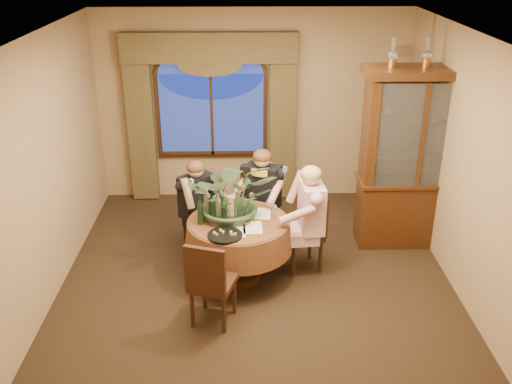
{
  "coord_description": "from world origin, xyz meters",
  "views": [
    {
      "loc": [
        -0.13,
        -5.6,
        3.68
      ],
      "look_at": [
        -0.0,
        0.13,
        1.1
      ],
      "focal_mm": 40.0,
      "sensor_mm": 36.0,
      "label": 1
    }
  ],
  "objects_px": {
    "person_scarf": "(263,200)",
    "wine_bottle_4": "(212,208)",
    "chair_right": "(303,232)",
    "person_back": "(196,208)",
    "chair_back": "(202,214)",
    "person_pink": "(311,221)",
    "wine_bottle_5": "(207,203)",
    "olive_bowl": "(245,222)",
    "centerpiece_plant": "(232,165)",
    "chair_back_right": "(254,210)",
    "oil_lamp_center": "(427,53)",
    "wine_bottle_3": "(200,210)",
    "china_cabinet": "(414,160)",
    "stoneware_vase": "(231,207)",
    "wine_bottle_0": "(218,207)",
    "wine_bottle_2": "(224,210)",
    "chair_front_left": "(213,281)",
    "wine_bottle_1": "(219,202)",
    "dining_table": "(239,249)",
    "oil_lamp_left": "(393,53)",
    "oil_lamp_right": "(462,52)"
  },
  "relations": [
    {
      "from": "wine_bottle_2",
      "to": "wine_bottle_1",
      "type": "bearing_deg",
      "value": 105.57
    },
    {
      "from": "person_back",
      "to": "wine_bottle_2",
      "type": "bearing_deg",
      "value": 76.98
    },
    {
      "from": "dining_table",
      "to": "wine_bottle_5",
      "type": "distance_m",
      "value": 0.66
    },
    {
      "from": "chair_back_right",
      "to": "wine_bottle_2",
      "type": "xyz_separation_m",
      "value": [
        -0.34,
        -0.87,
        0.44
      ]
    },
    {
      "from": "person_back",
      "to": "wine_bottle_5",
      "type": "bearing_deg",
      "value": 68.0
    },
    {
      "from": "dining_table",
      "to": "wine_bottle_3",
      "type": "height_order",
      "value": "wine_bottle_3"
    },
    {
      "from": "wine_bottle_5",
      "to": "chair_right",
      "type": "bearing_deg",
      "value": 4.29
    },
    {
      "from": "oil_lamp_center",
      "to": "wine_bottle_5",
      "type": "height_order",
      "value": "oil_lamp_center"
    },
    {
      "from": "stoneware_vase",
      "to": "centerpiece_plant",
      "type": "relative_size",
      "value": 0.24
    },
    {
      "from": "stoneware_vase",
      "to": "olive_bowl",
      "type": "relative_size",
      "value": 1.74
    },
    {
      "from": "china_cabinet",
      "to": "person_back",
      "type": "bearing_deg",
      "value": -174.31
    },
    {
      "from": "chair_back",
      "to": "wine_bottle_4",
      "type": "height_order",
      "value": "wine_bottle_4"
    },
    {
      "from": "centerpiece_plant",
      "to": "wine_bottle_2",
      "type": "distance_m",
      "value": 0.51
    },
    {
      "from": "person_pink",
      "to": "wine_bottle_2",
      "type": "relative_size",
      "value": 4.16
    },
    {
      "from": "oil_lamp_center",
      "to": "person_back",
      "type": "bearing_deg",
      "value": -174.31
    },
    {
      "from": "wine_bottle_2",
      "to": "wine_bottle_5",
      "type": "bearing_deg",
      "value": 134.78
    },
    {
      "from": "chair_front_left",
      "to": "chair_right",
      "type": "bearing_deg",
      "value": 62.75
    },
    {
      "from": "olive_bowl",
      "to": "centerpiece_plant",
      "type": "bearing_deg",
      "value": 123.01
    },
    {
      "from": "chair_back_right",
      "to": "wine_bottle_4",
      "type": "relative_size",
      "value": 2.91
    },
    {
      "from": "person_scarf",
      "to": "wine_bottle_0",
      "type": "distance_m",
      "value": 0.9
    },
    {
      "from": "person_pink",
      "to": "olive_bowl",
      "type": "relative_size",
      "value": 9.03
    },
    {
      "from": "wine_bottle_0",
      "to": "wine_bottle_5",
      "type": "height_order",
      "value": "same"
    },
    {
      "from": "dining_table",
      "to": "wine_bottle_1",
      "type": "distance_m",
      "value": 0.6
    },
    {
      "from": "dining_table",
      "to": "oil_lamp_center",
      "type": "xyz_separation_m",
      "value": [
        2.19,
        0.84,
        2.08
      ]
    },
    {
      "from": "oil_lamp_left",
      "to": "centerpiece_plant",
      "type": "distance_m",
      "value": 2.26
    },
    {
      "from": "chair_back_right",
      "to": "wine_bottle_2",
      "type": "bearing_deg",
      "value": 81.52
    },
    {
      "from": "wine_bottle_5",
      "to": "stoneware_vase",
      "type": "bearing_deg",
      "value": -8.83
    },
    {
      "from": "chair_front_left",
      "to": "wine_bottle_1",
      "type": "distance_m",
      "value": 1.05
    },
    {
      "from": "chair_right",
      "to": "person_back",
      "type": "bearing_deg",
      "value": 58.9
    },
    {
      "from": "stoneware_vase",
      "to": "olive_bowl",
      "type": "xyz_separation_m",
      "value": [
        0.15,
        -0.16,
        -0.11
      ]
    },
    {
      "from": "centerpiece_plant",
      "to": "wine_bottle_0",
      "type": "distance_m",
      "value": 0.5
    },
    {
      "from": "chair_right",
      "to": "chair_back",
      "type": "bearing_deg",
      "value": 52.18
    },
    {
      "from": "oil_lamp_right",
      "to": "chair_back_right",
      "type": "xyz_separation_m",
      "value": [
        -2.4,
        -0.03,
        -1.98
      ]
    },
    {
      "from": "chair_back",
      "to": "person_pink",
      "type": "distance_m",
      "value": 1.45
    },
    {
      "from": "wine_bottle_0",
      "to": "wine_bottle_4",
      "type": "height_order",
      "value": "same"
    },
    {
      "from": "china_cabinet",
      "to": "oil_lamp_center",
      "type": "distance_m",
      "value": 1.31
    },
    {
      "from": "oil_lamp_left",
      "to": "wine_bottle_1",
      "type": "relative_size",
      "value": 1.03
    },
    {
      "from": "wine_bottle_3",
      "to": "wine_bottle_4",
      "type": "height_order",
      "value": "same"
    },
    {
      "from": "stoneware_vase",
      "to": "wine_bottle_0",
      "type": "relative_size",
      "value": 0.8
    },
    {
      "from": "wine_bottle_3",
      "to": "chair_right",
      "type": "bearing_deg",
      "value": 13.48
    },
    {
      "from": "chair_front_left",
      "to": "wine_bottle_3",
      "type": "height_order",
      "value": "wine_bottle_3"
    },
    {
      "from": "dining_table",
      "to": "wine_bottle_4",
      "type": "distance_m",
      "value": 0.61
    },
    {
      "from": "person_back",
      "to": "wine_bottle_3",
      "type": "height_order",
      "value": "person_back"
    },
    {
      "from": "chair_back_right",
      "to": "wine_bottle_5",
      "type": "xyz_separation_m",
      "value": [
        -0.54,
        -0.68,
        0.44
      ]
    },
    {
      "from": "wine_bottle_0",
      "to": "wine_bottle_2",
      "type": "distance_m",
      "value": 0.11
    },
    {
      "from": "person_scarf",
      "to": "wine_bottle_4",
      "type": "bearing_deg",
      "value": 73.61
    },
    {
      "from": "chair_back",
      "to": "chair_front_left",
      "type": "relative_size",
      "value": 1.0
    },
    {
      "from": "china_cabinet",
      "to": "person_back",
      "type": "relative_size",
      "value": 1.81
    },
    {
      "from": "chair_back_right",
      "to": "centerpiece_plant",
      "type": "height_order",
      "value": "centerpiece_plant"
    },
    {
      "from": "china_cabinet",
      "to": "chair_back_right",
      "type": "distance_m",
      "value": 2.11
    }
  ]
}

